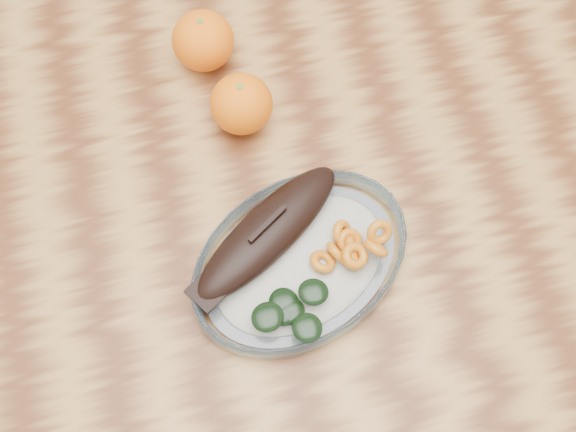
{
  "coord_description": "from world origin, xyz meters",
  "views": [
    {
      "loc": [
        -0.05,
        -0.41,
        1.59
      ],
      "look_at": [
        0.04,
        -0.06,
        0.77
      ],
      "focal_mm": 45.0,
      "sensor_mm": 36.0,
      "label": 1
    }
  ],
  "objects_px": {
    "plated_meal": "(299,259)",
    "orange_right": "(241,104)",
    "dining_table": "(251,215)",
    "orange_left": "(203,41)"
  },
  "relations": [
    {
      "from": "dining_table",
      "to": "orange_right",
      "type": "relative_size",
      "value": 14.62
    },
    {
      "from": "plated_meal",
      "to": "orange_left",
      "type": "height_order",
      "value": "orange_left"
    },
    {
      "from": "dining_table",
      "to": "orange_left",
      "type": "distance_m",
      "value": 0.25
    },
    {
      "from": "dining_table",
      "to": "orange_right",
      "type": "distance_m",
      "value": 0.17
    },
    {
      "from": "dining_table",
      "to": "plated_meal",
      "type": "relative_size",
      "value": 1.82
    },
    {
      "from": "dining_table",
      "to": "plated_meal",
      "type": "bearing_deg",
      "value": -73.78
    },
    {
      "from": "dining_table",
      "to": "orange_right",
      "type": "bearing_deg",
      "value": 80.52
    },
    {
      "from": "orange_left",
      "to": "orange_right",
      "type": "relative_size",
      "value": 1.03
    },
    {
      "from": "plated_meal",
      "to": "orange_right",
      "type": "height_order",
      "value": "orange_right"
    },
    {
      "from": "orange_left",
      "to": "plated_meal",
      "type": "bearing_deg",
      "value": -81.8
    }
  ]
}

